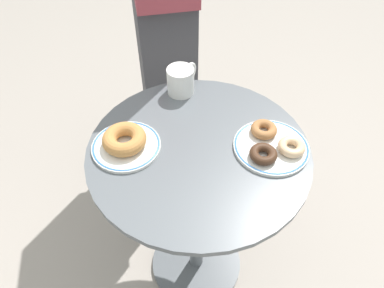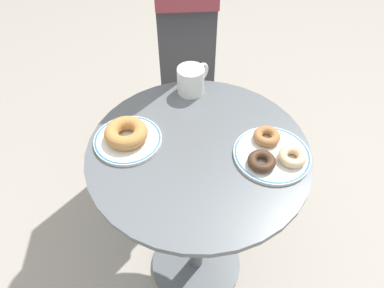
% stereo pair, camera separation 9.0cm
% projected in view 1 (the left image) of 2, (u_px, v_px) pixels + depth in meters
% --- Properties ---
extents(ground_plane, '(7.00, 7.00, 0.02)m').
position_uv_depth(ground_plane, '(196.00, 264.00, 1.58)').
color(ground_plane, '#9E9389').
extents(cafe_table, '(0.64, 0.64, 0.76)m').
position_uv_depth(cafe_table, '(197.00, 202.00, 1.21)').
color(cafe_table, '#565B60').
rests_on(cafe_table, ground).
extents(plate_left, '(0.20, 0.20, 0.01)m').
position_uv_depth(plate_left, '(126.00, 146.00, 1.01)').
color(plate_left, white).
rests_on(plate_left, cafe_table).
extents(plate_right, '(0.22, 0.22, 0.01)m').
position_uv_depth(plate_right, '(271.00, 147.00, 1.01)').
color(plate_right, white).
rests_on(plate_right, cafe_table).
extents(donut_old_fashioned, '(0.17, 0.17, 0.04)m').
position_uv_depth(donut_old_fashioned, '(124.00, 139.00, 0.99)').
color(donut_old_fashioned, '#BC7F42').
rests_on(donut_old_fashioned, plate_left).
extents(donut_glazed, '(0.08, 0.08, 0.03)m').
position_uv_depth(donut_glazed, '(292.00, 147.00, 0.98)').
color(donut_glazed, '#E0B789').
rests_on(donut_glazed, plate_right).
extents(donut_cinnamon, '(0.09, 0.09, 0.03)m').
position_uv_depth(donut_cinnamon, '(264.00, 129.00, 1.03)').
color(donut_cinnamon, '#A36B3D').
rests_on(donut_cinnamon, plate_right).
extents(donut_chocolate, '(0.11, 0.11, 0.03)m').
position_uv_depth(donut_chocolate, '(263.00, 154.00, 0.97)').
color(donut_chocolate, '#422819').
rests_on(donut_chocolate, plate_right).
extents(coffee_mug, '(0.09, 0.12, 0.09)m').
position_uv_depth(coffee_mug, '(181.00, 80.00, 1.16)').
color(coffee_mug, white).
rests_on(coffee_mug, cafe_table).
extents(person_figure, '(0.37, 0.49, 1.72)m').
position_uv_depth(person_figure, '(162.00, 10.00, 1.42)').
color(person_figure, '#3D3D42').
rests_on(person_figure, ground).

